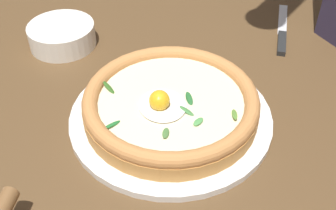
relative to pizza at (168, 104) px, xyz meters
name	(u,v)px	position (x,y,z in m)	size (l,w,h in m)	color
ground_plane	(168,120)	(-0.02, 0.00, -0.05)	(2.40, 2.40, 0.03)	brown
pizza_plate	(168,117)	(0.00, 0.00, -0.03)	(0.32, 0.32, 0.01)	white
pizza	(168,104)	(0.00, 0.00, 0.00)	(0.27, 0.27, 0.06)	#C98B44
side_bowl	(62,35)	(-0.27, -0.14, -0.01)	(0.13, 0.13, 0.04)	white
table_knife	(282,35)	(-0.18, 0.29, -0.03)	(0.19, 0.12, 0.01)	silver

